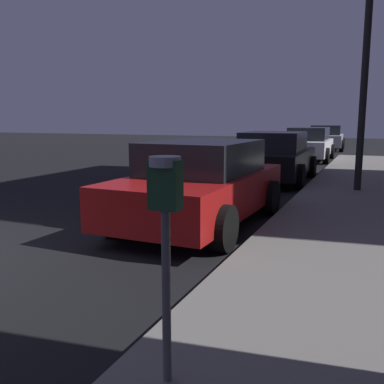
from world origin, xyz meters
name	(u,v)px	position (x,y,z in m)	size (l,w,h in m)	color
sidewalk	(367,366)	(5.60, 0.00, 0.07)	(3.20, 36.00, 0.15)	slate
parking_meter	(165,215)	(4.42, -0.81, 1.23)	(0.19, 0.19, 1.44)	#59595B
car_red	(201,184)	(2.85, 3.65, 0.71)	(2.11, 4.12, 1.43)	maroon
car_black	(274,157)	(2.85, 9.34, 0.71)	(2.12, 4.14, 1.43)	black
car_white	(308,144)	(2.85, 16.15, 0.71)	(2.02, 4.19, 1.43)	silver
car_silver	(326,138)	(2.85, 23.07, 0.70)	(2.19, 4.20, 1.43)	#B7B7BF
street_lamp	(367,38)	(5.21, 7.66, 3.56)	(0.44, 0.44, 5.11)	black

